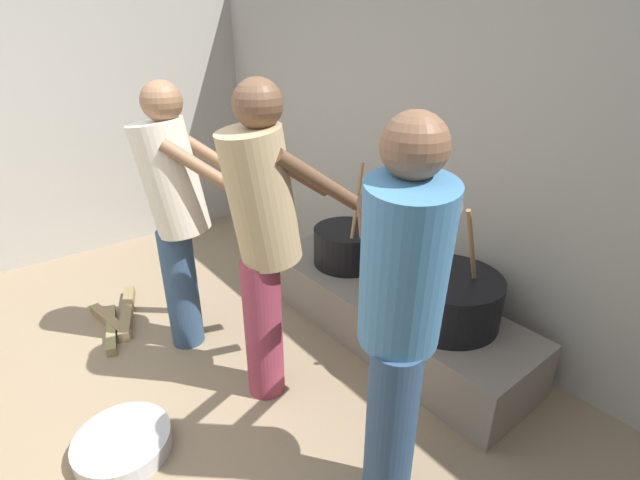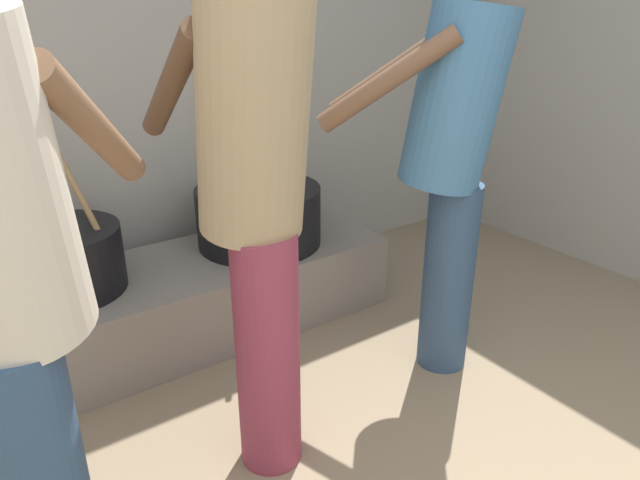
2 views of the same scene
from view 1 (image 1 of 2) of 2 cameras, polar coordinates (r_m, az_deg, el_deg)
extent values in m
cube|color=#9E998E|center=(3.08, 13.90, 10.90)|extent=(5.21, 0.20, 2.24)
cube|color=slate|center=(2.99, 8.27, -9.00)|extent=(1.93, 0.60, 0.34)
cylinder|color=black|center=(2.61, 15.88, -7.13)|extent=(0.58, 0.58, 0.27)
cylinder|color=#937047|center=(2.41, 18.70, -1.23)|extent=(0.07, 0.25, 0.51)
cylinder|color=black|center=(3.14, 3.45, -0.75)|extent=(0.47, 0.47, 0.26)
cylinder|color=#937047|center=(2.95, 4.66, 4.48)|extent=(0.16, 0.23, 0.51)
cylinder|color=navy|center=(1.96, 8.95, -22.46)|extent=(0.20, 0.20, 0.78)
cylinder|color=teal|center=(1.55, 10.63, -3.48)|extent=(0.48, 0.48, 0.67)
sphere|color=brown|center=(1.42, 11.92, 11.61)|extent=(0.22, 0.22, 0.22)
cylinder|color=brown|center=(1.75, 14.86, 1.95)|extent=(0.38, 0.39, 0.36)
cylinder|color=brown|center=(1.73, 5.99, 2.43)|extent=(0.38, 0.39, 0.36)
cylinder|color=#8C3347|center=(2.43, -7.18, -11.15)|extent=(0.20, 0.20, 0.80)
cylinder|color=tan|center=(2.11, -7.49, 5.28)|extent=(0.32, 0.40, 0.68)
sphere|color=brown|center=(2.01, -7.91, 16.76)|extent=(0.22, 0.22, 0.22)
cylinder|color=brown|center=(2.10, 0.08, 7.39)|extent=(0.10, 0.49, 0.37)
cylinder|color=brown|center=(2.31, -3.80, 9.00)|extent=(0.10, 0.49, 0.37)
cylinder|color=navy|center=(2.91, -17.16, -5.91)|extent=(0.20, 0.20, 0.78)
cylinder|color=beige|center=(2.63, -18.42, 7.41)|extent=(0.47, 0.49, 0.66)
sphere|color=brown|center=(2.55, -19.46, 16.26)|extent=(0.21, 0.21, 0.21)
cylinder|color=brown|center=(2.43, -13.96, 8.28)|extent=(0.33, 0.43, 0.36)
cylinder|color=brown|center=(2.69, -12.99, 9.91)|extent=(0.33, 0.43, 0.36)
cylinder|color=#B7B7BC|center=(2.52, -23.71, -22.59)|extent=(0.45, 0.45, 0.09)
cube|color=olive|center=(3.48, -23.25, -8.38)|extent=(0.61, 0.29, 0.07)
cube|color=olive|center=(3.43, -25.05, -9.36)|extent=(0.50, 0.14, 0.06)
cube|color=olive|center=(3.35, -24.94, -10.23)|extent=(0.53, 0.19, 0.06)
camera|label=2|loc=(2.51, -46.05, 8.10)|focal=32.29mm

